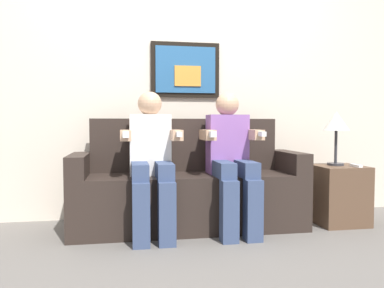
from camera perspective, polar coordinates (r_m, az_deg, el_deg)
ground_plane at (r=2.91m, az=0.52°, el=-14.04°), size 5.56×5.56×0.00m
back_wall_assembly at (r=3.57m, az=-1.70°, el=10.21°), size 4.27×0.10×2.60m
couch at (r=3.15m, az=-0.55°, el=-6.89°), size 1.87×0.58×0.90m
person_on_left at (r=2.91m, az=-6.16°, el=-1.89°), size 0.46×0.56×1.11m
person_on_right at (r=3.02m, az=5.88°, el=-1.72°), size 0.46×0.56×1.11m
side_table_right at (r=3.51m, az=21.13°, el=-7.10°), size 0.40×0.40×0.50m
table_lamp at (r=3.48m, az=20.85°, el=2.88°), size 0.22×0.22×0.46m
spare_remote_on_table at (r=3.43m, az=23.43°, el=-3.00°), size 0.04×0.13×0.02m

